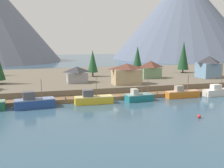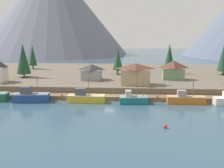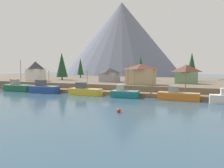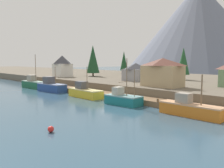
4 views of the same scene
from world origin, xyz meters
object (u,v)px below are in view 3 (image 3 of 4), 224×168
(fishing_boat_blue, at_px, (44,88))
(fishing_boat_teal, at_px, (125,93))
(house_grey, at_px, (110,75))
(fishing_boat_orange, at_px, (178,96))
(house_green, at_px, (186,74))
(house_white, at_px, (36,71))
(fishing_boat_green, at_px, (18,87))
(conifer_back_left, at_px, (62,65))
(channel_buoy, at_px, (119,111))
(conifer_mid_right, at_px, (80,67))
(house_tan, at_px, (141,74))
(conifer_mid_left, at_px, (192,64))
(fishing_boat_yellow, at_px, (85,91))
(conifer_near_right, at_px, (141,66))

(fishing_boat_blue, height_order, fishing_boat_teal, fishing_boat_teal)
(house_grey, bearing_deg, fishing_boat_orange, -34.86)
(house_green, distance_m, house_white, 53.14)
(fishing_boat_green, xyz_separation_m, conifer_back_left, (0.86, 21.58, 7.23))
(house_green, xyz_separation_m, channel_buoy, (-6.54, -38.27, -5.12))
(house_green, distance_m, conifer_mid_right, 55.69)
(fishing_boat_green, distance_m, channel_buoy, 45.40)
(fishing_boat_blue, height_order, house_tan, house_tan)
(house_green, bearing_deg, fishing_boat_blue, -150.95)
(house_green, relative_size, conifer_mid_left, 0.65)
(fishing_boat_orange, bearing_deg, house_grey, 145.28)
(fishing_boat_yellow, relative_size, conifer_back_left, 0.85)
(fishing_boat_blue, xyz_separation_m, house_white, (-14.87, 12.52, 4.87))
(conifer_near_right, bearing_deg, fishing_boat_orange, -58.72)
(fishing_boat_orange, bearing_deg, house_tan, 138.61)
(house_white, relative_size, conifer_back_left, 0.66)
(fishing_boat_orange, relative_size, house_grey, 1.48)
(fishing_boat_green, relative_size, conifer_back_left, 0.90)
(fishing_boat_yellow, height_order, channel_buoy, fishing_boat_yellow)
(house_tan, bearing_deg, conifer_mid_left, 61.75)
(house_tan, bearing_deg, house_grey, 152.27)
(fishing_boat_green, bearing_deg, house_tan, 13.70)
(house_white, relative_size, channel_buoy, 10.27)
(fishing_boat_green, xyz_separation_m, fishing_boat_yellow, (24.42, 0.23, -0.13))
(house_green, bearing_deg, fishing_boat_green, -156.87)
(fishing_boat_blue, xyz_separation_m, house_grey, (12.62, 18.44, 3.64))
(fishing_boat_orange, xyz_separation_m, conifer_mid_left, (0.07, 33.09, 7.46))
(fishing_boat_green, bearing_deg, house_grey, 34.58)
(house_grey, distance_m, house_white, 28.16)
(channel_buoy, bearing_deg, fishing_boat_green, 157.18)
(house_green, bearing_deg, conifer_back_left, 178.90)
(conifer_back_left, bearing_deg, fishing_boat_teal, -31.55)
(fishing_boat_blue, xyz_separation_m, conifer_back_left, (-9.92, 21.80, 7.17))
(conifer_mid_left, bearing_deg, conifer_back_left, -165.81)
(fishing_boat_teal, distance_m, fishing_boat_orange, 12.66)
(house_white, height_order, house_tan, house_white)
(house_white, bearing_deg, fishing_boat_teal, -17.07)
(conifer_mid_right, height_order, conifer_back_left, conifer_back_left)
(conifer_mid_right, bearing_deg, fishing_boat_blue, -71.52)
(fishing_boat_yellow, relative_size, fishing_boat_orange, 1.01)
(fishing_boat_blue, relative_size, fishing_boat_orange, 0.98)
(conifer_back_left, bearing_deg, house_white, -118.10)
(house_green, relative_size, house_grey, 1.10)
(fishing_boat_orange, relative_size, conifer_mid_right, 0.96)
(fishing_boat_green, height_order, fishing_boat_teal, fishing_boat_green)
(house_grey, bearing_deg, conifer_back_left, 171.52)
(fishing_boat_teal, height_order, house_grey, fishing_boat_teal)
(house_grey, bearing_deg, conifer_mid_left, 31.39)
(house_grey, distance_m, conifer_mid_left, 29.92)
(fishing_boat_teal, xyz_separation_m, conifer_mid_right, (-39.24, 41.60, 6.86))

